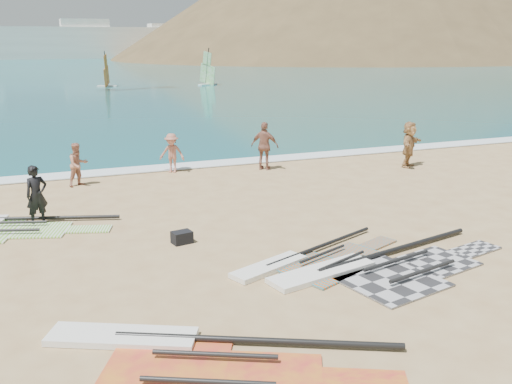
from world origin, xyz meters
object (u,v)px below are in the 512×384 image
object	(u,v)px
gear_bag_near	(182,237)
beachgoer_right	(409,144)
beachgoer_back	(265,146)
rig_red	(187,356)
person_wetsuit	(37,195)
beachgoer_mid	(172,153)
rig_orange	(309,262)
beachgoer_left	(78,165)
rig_grey	(379,268)

from	to	relation	value
gear_bag_near	beachgoer_right	distance (m)	12.42
gear_bag_near	beachgoer_back	distance (m)	9.01
rig_red	gear_bag_near	distance (m)	5.65
rig_red	beachgoer_right	xyz separation A→B (m)	(12.40, 11.05, 0.90)
person_wetsuit	beachgoer_mid	size ratio (longest dim) A/B	1.10
person_wetsuit	beachgoer_right	size ratio (longest dim) A/B	0.91
gear_bag_near	beachgoer_right	bearing A→B (deg)	26.61
rig_orange	beachgoer_back	size ratio (longest dim) A/B	2.51
person_wetsuit	rig_orange	bearing A→B (deg)	-64.53
beachgoer_left	gear_bag_near	bearing A→B (deg)	-100.00
rig_orange	rig_red	world-z (taller)	rig_red
rig_orange	gear_bag_near	xyz separation A→B (m)	(-2.48, 2.49, 0.11)
beachgoer_back	beachgoer_right	world-z (taller)	beachgoer_back
rig_orange	rig_grey	bearing A→B (deg)	-57.54
rig_grey	beachgoer_left	xyz separation A→B (m)	(-5.79, 10.69, 0.74)
rig_orange	beachgoer_right	bearing A→B (deg)	20.71
person_wetsuit	beachgoer_right	xyz separation A→B (m)	(14.54, 2.48, 0.08)
rig_red	beachgoer_back	bearing A→B (deg)	88.41
rig_grey	beachgoer_right	size ratio (longest dim) A/B	3.39
beachgoer_left	beachgoer_right	bearing A→B (deg)	-32.76
gear_bag_near	beachgoer_left	xyz separation A→B (m)	(-1.99, 7.26, 0.63)
gear_bag_near	beachgoer_left	distance (m)	7.56
beachgoer_mid	beachgoer_right	bearing A→B (deg)	14.54
beachgoer_left	beachgoer_back	distance (m)	7.29
rig_grey	beachgoer_mid	xyz separation A→B (m)	(-2.13, 11.56, 0.73)
gear_bag_near	beachgoer_mid	bearing A→B (deg)	78.37
rig_grey	beachgoer_back	world-z (taller)	beachgoer_back
rig_orange	beachgoer_back	world-z (taller)	beachgoer_back
beachgoer_back	beachgoer_mid	bearing A→B (deg)	25.39
beachgoer_mid	beachgoer_back	bearing A→B (deg)	16.03
beachgoer_mid	beachgoer_right	world-z (taller)	beachgoer_right
rig_grey	beachgoer_mid	bearing A→B (deg)	87.53
gear_bag_near	beachgoer_back	size ratio (longest dim) A/B	0.26
gear_bag_near	beachgoer_back	world-z (taller)	beachgoer_back
rig_orange	gear_bag_near	distance (m)	3.52
rig_orange	beachgoer_mid	xyz separation A→B (m)	(-0.81, 10.63, 0.74)
beachgoer_left	beachgoer_back	xyz separation A→B (m)	(7.29, -0.02, 0.19)
beachgoer_mid	beachgoer_right	xyz separation A→B (m)	(9.41, -2.59, 0.17)
rig_grey	rig_orange	distance (m)	1.62
rig_orange	rig_red	bearing A→B (deg)	-163.98
rig_red	person_wetsuit	distance (m)	8.87
gear_bag_near	person_wetsuit	xyz separation A→B (m)	(-3.46, 3.07, 0.71)
rig_orange	beachgoer_left	xyz separation A→B (m)	(-4.47, 9.75, 0.74)
person_wetsuit	beachgoer_back	world-z (taller)	beachgoer_back
rig_orange	rig_red	distance (m)	4.85
gear_bag_near	person_wetsuit	world-z (taller)	person_wetsuit
rig_grey	beachgoer_left	size ratio (longest dim) A/B	4.08
rig_grey	beachgoer_left	world-z (taller)	beachgoer_left
beachgoer_mid	rig_orange	bearing A→B (deg)	-55.73
rig_grey	gear_bag_near	world-z (taller)	gear_bag_near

